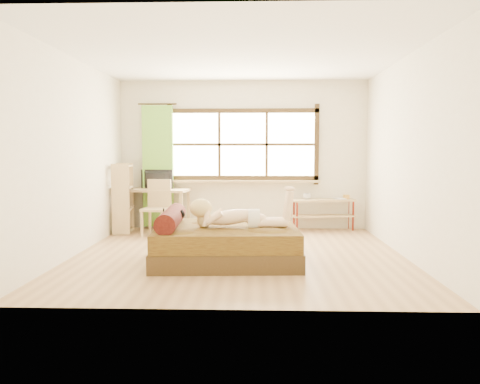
{
  "coord_description": "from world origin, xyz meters",
  "views": [
    {
      "loc": [
        0.23,
        -6.35,
        1.43
      ],
      "look_at": [
        0.01,
        0.2,
        0.85
      ],
      "focal_mm": 35.0,
      "sensor_mm": 36.0,
      "label": 1
    }
  ],
  "objects_px": {
    "woman": "(238,206)",
    "bookshelf": "(123,198)",
    "kitten": "(173,217)",
    "pipe_shelf": "(324,207)",
    "chair": "(157,204)",
    "bed": "(223,242)",
    "desk": "(155,195)"
  },
  "relations": [
    {
      "from": "desk",
      "to": "pipe_shelf",
      "type": "distance_m",
      "value": 3.05
    },
    {
      "from": "chair",
      "to": "bookshelf",
      "type": "relative_size",
      "value": 0.78
    },
    {
      "from": "pipe_shelf",
      "to": "chair",
      "type": "bearing_deg",
      "value": -179.81
    },
    {
      "from": "desk",
      "to": "bookshelf",
      "type": "bearing_deg",
      "value": -143.0
    },
    {
      "from": "desk",
      "to": "bookshelf",
      "type": "xyz_separation_m",
      "value": [
        -0.51,
        -0.28,
        -0.04
      ]
    },
    {
      "from": "desk",
      "to": "chair",
      "type": "relative_size",
      "value": 1.35
    },
    {
      "from": "woman",
      "to": "desk",
      "type": "distance_m",
      "value": 2.86
    },
    {
      "from": "kitten",
      "to": "woman",
      "type": "bearing_deg",
      "value": -12.71
    },
    {
      "from": "chair",
      "to": "bookshelf",
      "type": "distance_m",
      "value": 0.64
    },
    {
      "from": "woman",
      "to": "kitten",
      "type": "relative_size",
      "value": 4.67
    },
    {
      "from": "woman",
      "to": "pipe_shelf",
      "type": "xyz_separation_m",
      "value": [
        1.46,
        2.5,
        -0.32
      ]
    },
    {
      "from": "desk",
      "to": "pipe_shelf",
      "type": "height_order",
      "value": "desk"
    },
    {
      "from": "kitten",
      "to": "bookshelf",
      "type": "relative_size",
      "value": 0.23
    },
    {
      "from": "bed",
      "to": "kitten",
      "type": "xyz_separation_m",
      "value": [
        -0.67,
        0.1,
        0.32
      ]
    },
    {
      "from": "woman",
      "to": "kitten",
      "type": "distance_m",
      "value": 0.9
    },
    {
      "from": "woman",
      "to": "kitten",
      "type": "xyz_separation_m",
      "value": [
        -0.87,
        0.15,
        -0.16
      ]
    },
    {
      "from": "pipe_shelf",
      "to": "bookshelf",
      "type": "relative_size",
      "value": 0.96
    },
    {
      "from": "woman",
      "to": "desk",
      "type": "height_order",
      "value": "woman"
    },
    {
      "from": "bed",
      "to": "pipe_shelf",
      "type": "xyz_separation_m",
      "value": [
        1.66,
        2.45,
        0.17
      ]
    },
    {
      "from": "bed",
      "to": "desk",
      "type": "relative_size",
      "value": 1.5
    },
    {
      "from": "kitten",
      "to": "chair",
      "type": "bearing_deg",
      "value": 104.76
    },
    {
      "from": "kitten",
      "to": "bookshelf",
      "type": "bearing_deg",
      "value": 119.04
    },
    {
      "from": "chair",
      "to": "pipe_shelf",
      "type": "height_order",
      "value": "chair"
    },
    {
      "from": "kitten",
      "to": "desk",
      "type": "bearing_deg",
      "value": 104.68
    },
    {
      "from": "woman",
      "to": "pipe_shelf",
      "type": "relative_size",
      "value": 1.1
    },
    {
      "from": "bed",
      "to": "kitten",
      "type": "height_order",
      "value": "bed"
    },
    {
      "from": "desk",
      "to": "chair",
      "type": "bearing_deg",
      "value": -64.15
    },
    {
      "from": "bed",
      "to": "desk",
      "type": "distance_m",
      "value": 2.74
    },
    {
      "from": "pipe_shelf",
      "to": "bookshelf",
      "type": "xyz_separation_m",
      "value": [
        -3.55,
        -0.4,
        0.2
      ]
    },
    {
      "from": "woman",
      "to": "kitten",
      "type": "height_order",
      "value": "woman"
    },
    {
      "from": "desk",
      "to": "chair",
      "type": "distance_m",
      "value": 0.4
    },
    {
      "from": "woman",
      "to": "bookshelf",
      "type": "relative_size",
      "value": 1.06
    }
  ]
}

